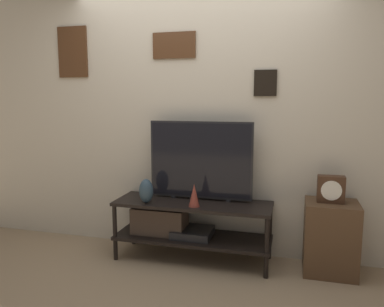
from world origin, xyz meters
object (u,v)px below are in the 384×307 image
(television, at_px, (201,160))
(mantel_clock, at_px, (331,189))
(vase_urn_stoneware, at_px, (146,191))
(vase_slim_bronze, at_px, (194,195))

(television, xyz_separation_m, mantel_clock, (1.15, -0.06, -0.19))
(vase_urn_stoneware, height_order, mantel_clock, mantel_clock)
(vase_slim_bronze, bearing_deg, television, 90.30)
(television, relative_size, vase_slim_bronze, 4.74)
(television, bearing_deg, vase_urn_stoneware, -152.46)
(television, xyz_separation_m, vase_urn_stoneware, (-0.45, -0.24, -0.27))
(vase_slim_bronze, relative_size, mantel_clock, 0.90)
(television, distance_m, vase_slim_bronze, 0.36)
(vase_urn_stoneware, bearing_deg, vase_slim_bronze, -0.23)
(vase_slim_bronze, xyz_separation_m, vase_urn_stoneware, (-0.45, 0.00, 0.01))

